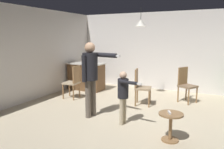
{
  "coord_description": "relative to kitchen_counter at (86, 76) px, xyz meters",
  "views": [
    {
      "loc": [
        1.83,
        -4.62,
        1.88
      ],
      "look_at": [
        -0.44,
        -0.05,
        1.0
      ],
      "focal_mm": 35.92,
      "sensor_mm": 36.0,
      "label": 1
    }
  ],
  "objects": [
    {
      "name": "dining_chair_centre_back",
      "position": [
        3.38,
        -0.04,
        0.07
      ],
      "size": [
        0.57,
        0.57,
        1.0
      ],
      "rotation": [
        0.0,
        0.0,
        4.19
      ],
      "color": "olive",
      "rests_on": "ground"
    },
    {
      "name": "dining_chair_by_counter",
      "position": [
        2.32,
        -0.87,
        0.07
      ],
      "size": [
        0.5,
        0.5,
        1.0
      ],
      "rotation": [
        0.0,
        0.0,
        4.93
      ],
      "color": "olive",
      "rests_on": "ground"
    },
    {
      "name": "wall_back",
      "position": [
        2.45,
        1.25,
        0.87
      ],
      "size": [
        6.4,
        0.1,
        2.7
      ],
      "primitive_type": "cube",
      "color": "silver",
      "rests_on": "ground"
    },
    {
      "name": "kitchen_counter",
      "position": [
        0.0,
        0.0,
        0.0
      ],
      "size": [
        1.26,
        0.66,
        0.95
      ],
      "color": "brown",
      "rests_on": "ground"
    },
    {
      "name": "wall_left",
      "position": [
        -0.75,
        -1.95,
        0.87
      ],
      "size": [
        0.1,
        6.4,
        2.7
      ],
      "primitive_type": "cube",
      "color": "silver",
      "rests_on": "ground"
    },
    {
      "name": "spare_remote_on_table",
      "position": [
        3.5,
        -2.71,
        0.06
      ],
      "size": [
        0.09,
        0.13,
        0.04
      ],
      "primitive_type": "cube",
      "rotation": [
        0.0,
        0.0,
        0.45
      ],
      "color": "white",
      "rests_on": "side_table_by_couch"
    },
    {
      "name": "person_adult",
      "position": [
        1.59,
        -2.26,
        0.6
      ],
      "size": [
        0.88,
        0.5,
        1.74
      ],
      "rotation": [
        0.0,
        0.0,
        -1.74
      ],
      "color": "#60564C",
      "rests_on": "ground"
    },
    {
      "name": "ground",
      "position": [
        2.45,
        -1.95,
        -0.48
      ],
      "size": [
        7.68,
        7.68,
        0.0
      ],
      "primitive_type": "plane",
      "color": "beige"
    },
    {
      "name": "side_table_by_couch",
      "position": [
        3.53,
        -2.69,
        -0.15
      ],
      "size": [
        0.44,
        0.44,
        0.52
      ],
      "color": "olive",
      "rests_on": "ground"
    },
    {
      "name": "ceiling_light_pendant",
      "position": [
        2.1,
        -0.33,
        1.77
      ],
      "size": [
        0.32,
        0.32,
        0.55
      ],
      "color": "silver"
    },
    {
      "name": "person_child",
      "position": [
        2.45,
        -2.35,
        0.24
      ],
      "size": [
        0.58,
        0.37,
        1.15
      ],
      "rotation": [
        0.0,
        0.0,
        -1.68
      ],
      "color": "tan",
      "rests_on": "ground"
    },
    {
      "name": "dining_chair_near_wall",
      "position": [
        0.28,
        -1.16,
        0.07
      ],
      "size": [
        0.45,
        0.45,
        1.0
      ],
      "rotation": [
        0.0,
        0.0,
        1.65
      ],
      "color": "olive",
      "rests_on": "ground"
    }
  ]
}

